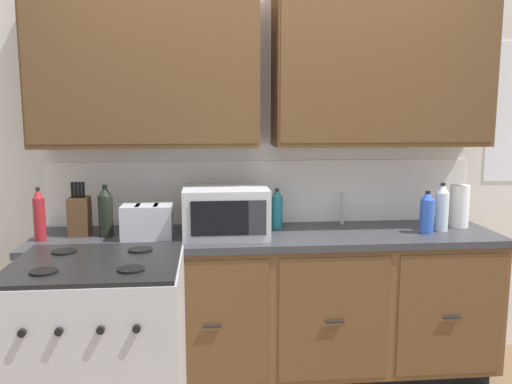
# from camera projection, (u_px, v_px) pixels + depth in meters

# --- Properties ---
(wall_unit) EXTENTS (3.87, 0.40, 2.56)m
(wall_unit) POSITION_uv_depth(u_px,v_px,m) (265.00, 104.00, 3.16)
(wall_unit) COLOR white
(wall_unit) RESTS_ON ground_plane
(counter_run) EXTENTS (2.70, 0.64, 0.90)m
(counter_run) POSITION_uv_depth(u_px,v_px,m) (268.00, 305.00, 3.14)
(counter_run) COLOR black
(counter_run) RESTS_ON ground_plane
(stove_range) EXTENTS (0.76, 0.68, 0.95)m
(stove_range) POSITION_uv_depth(u_px,v_px,m) (100.00, 359.00, 2.44)
(stove_range) COLOR #B7B7BC
(stove_range) RESTS_ON ground_plane
(microwave) EXTENTS (0.48, 0.37, 0.28)m
(microwave) POSITION_uv_depth(u_px,v_px,m) (226.00, 212.00, 2.98)
(microwave) COLOR #B7B7BC
(microwave) RESTS_ON counter_run
(toaster) EXTENTS (0.28, 0.18, 0.19)m
(toaster) POSITION_uv_depth(u_px,v_px,m) (147.00, 222.00, 2.94)
(toaster) COLOR #B7B7BC
(toaster) RESTS_ON counter_run
(knife_block) EXTENTS (0.11, 0.14, 0.31)m
(knife_block) POSITION_uv_depth(u_px,v_px,m) (80.00, 215.00, 3.01)
(knife_block) COLOR #52361E
(knife_block) RESTS_ON counter_run
(sink_faucet) EXTENTS (0.02, 0.02, 0.20)m
(sink_faucet) POSITION_uv_depth(u_px,v_px,m) (342.00, 208.00, 3.31)
(sink_faucet) COLOR #B2B5BA
(sink_faucet) RESTS_ON counter_run
(paper_towel_roll) EXTENTS (0.12, 0.12, 0.26)m
(paper_towel_roll) POSITION_uv_depth(u_px,v_px,m) (459.00, 206.00, 3.23)
(paper_towel_roll) COLOR white
(paper_towel_roll) RESTS_ON counter_run
(bottle_clear) EXTENTS (0.08, 0.08, 0.29)m
(bottle_clear) POSITION_uv_depth(u_px,v_px,m) (442.00, 207.00, 3.12)
(bottle_clear) COLOR silver
(bottle_clear) RESTS_ON counter_run
(bottle_red) EXTENTS (0.06, 0.06, 0.30)m
(bottle_red) POSITION_uv_depth(u_px,v_px,m) (39.00, 215.00, 2.88)
(bottle_red) COLOR maroon
(bottle_red) RESTS_ON counter_run
(bottle_teal) EXTENTS (0.07, 0.07, 0.25)m
(bottle_teal) POSITION_uv_depth(u_px,v_px,m) (277.00, 209.00, 3.19)
(bottle_teal) COLOR #1E707A
(bottle_teal) RESTS_ON counter_run
(bottle_blue) EXTENTS (0.08, 0.08, 0.25)m
(bottle_blue) POSITION_uv_depth(u_px,v_px,m) (427.00, 213.00, 3.06)
(bottle_blue) COLOR blue
(bottle_blue) RESTS_ON counter_run
(bottle_dark) EXTENTS (0.08, 0.08, 0.30)m
(bottle_dark) POSITION_uv_depth(u_px,v_px,m) (106.00, 211.00, 2.98)
(bottle_dark) COLOR black
(bottle_dark) RESTS_ON counter_run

